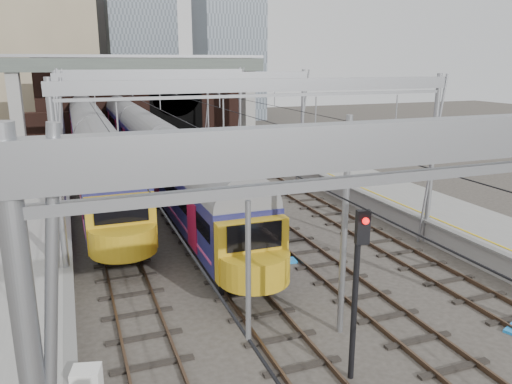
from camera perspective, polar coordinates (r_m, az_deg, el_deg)
name	(u,v)px	position (r m, az deg, el deg)	size (l,w,h in m)	color
ground	(374,365)	(15.62, 13.37, -18.70)	(160.00, 160.00, 0.00)	#38332D
tracks	(223,218)	(28.07, -3.79, -2.95)	(14.40, 80.00, 0.22)	#4C3828
overhead_line	(192,93)	(33.09, -7.32, 11.19)	(16.80, 80.00, 8.00)	gray
retaining_wall	(145,97)	(63.37, -12.55, 10.53)	(28.00, 2.75, 9.00)	#311B16
overbridge	(139,74)	(57.18, -13.24, 13.03)	(28.00, 3.00, 9.25)	gray
city_skyline	(131,3)	(82.25, -14.11, 20.22)	(37.50, 27.50, 60.00)	tan
train_main	(135,130)	(47.28, -13.65, 6.86)	(2.71, 62.69, 4.69)	black
train_second	(86,124)	(53.12, -18.84, 7.41)	(2.87, 66.24, 4.91)	black
signal_near_centre	(357,276)	(13.44, 11.52, -9.34)	(0.37, 0.47, 4.90)	black
equip_cover_b	(287,261)	(22.08, 3.52, -7.86)	(0.81, 0.57, 0.10)	#1C80D5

